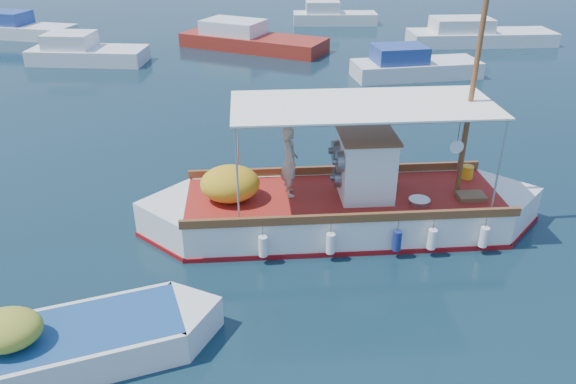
{
  "coord_description": "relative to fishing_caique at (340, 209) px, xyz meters",
  "views": [
    {
      "loc": [
        -2.3,
        -12.21,
        7.82
      ],
      "look_at": [
        -1.41,
        0.0,
        1.5
      ],
      "focal_mm": 35.0,
      "sensor_mm": 36.0,
      "label": 1
    }
  ],
  "objects": [
    {
      "name": "ground",
      "position": [
        -0.03,
        -0.69,
        -0.58
      ],
      "size": [
        160.0,
        160.0,
        0.0
      ],
      "primitive_type": "plane",
      "color": "black",
      "rests_on": "ground"
    },
    {
      "name": "fishing_caique",
      "position": [
        0.0,
        0.0,
        0.0
      ],
      "size": [
        10.91,
        3.1,
        6.65
      ],
      "rotation": [
        0.0,
        0.0,
        0.0
      ],
      "color": "white",
      "rests_on": "ground"
    },
    {
      "name": "dinghy",
      "position": [
        -6.11,
        -4.57,
        -0.26
      ],
      "size": [
        6.1,
        2.96,
        1.55
      ],
      "rotation": [
        0.0,
        0.0,
        0.28
      ],
      "color": "white",
      "rests_on": "ground"
    },
    {
      "name": "bg_boat_nw",
      "position": [
        -11.17,
        18.5,
        -0.09
      ],
      "size": [
        6.46,
        3.27,
        1.8
      ],
      "rotation": [
        0.0,
        0.0,
        -0.15
      ],
      "color": "silver",
      "rests_on": "ground"
    },
    {
      "name": "bg_boat_n",
      "position": [
        -2.19,
        21.18,
        -0.09
      ],
      "size": [
        8.99,
        6.73,
        1.8
      ],
      "rotation": [
        0.0,
        0.0,
        -0.51
      ],
      "color": "maroon",
      "rests_on": "ground"
    },
    {
      "name": "bg_boat_ne",
      "position": [
        5.9,
        14.35,
        -0.09
      ],
      "size": [
        6.5,
        2.86,
        1.8
      ],
      "rotation": [
        0.0,
        0.0,
        0.11
      ],
      "color": "silver",
      "rests_on": "ground"
    },
    {
      "name": "bg_boat_e",
      "position": [
        11.86,
        21.35,
        -0.09
      ],
      "size": [
        8.85,
        2.68,
        1.8
      ],
      "rotation": [
        0.0,
        0.0,
        -0.01
      ],
      "color": "silver",
      "rests_on": "ground"
    },
    {
      "name": "bg_boat_far_w",
      "position": [
        -17.03,
        25.52,
        -0.09
      ],
      "size": [
        7.09,
        4.27,
        1.8
      ],
      "rotation": [
        0.0,
        0.0,
        -0.32
      ],
      "color": "silver",
      "rests_on": "ground"
    },
    {
      "name": "bg_boat_far_n",
      "position": [
        3.87,
        28.45,
        -0.09
      ],
      "size": [
        6.04,
        2.37,
        1.8
      ],
      "rotation": [
        0.0,
        0.0,
        -0.06
      ],
      "color": "silver",
      "rests_on": "ground"
    }
  ]
}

